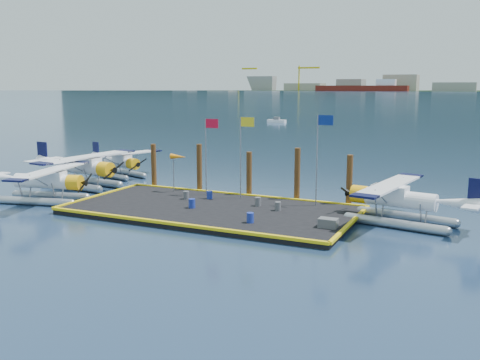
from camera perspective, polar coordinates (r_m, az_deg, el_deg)
The scene contains 23 objects.
ground at distance 38.09m, azimuth -3.05°, elevation -3.53°, with size 4000.00×4000.00×0.00m, color #192E4C.
dock at distance 38.05m, azimuth -3.05°, elevation -3.24°, with size 20.00×10.00×0.40m, color black.
dock_bumpers at distance 37.98m, azimuth -3.06°, elevation -2.81°, with size 20.25×10.25×0.18m, color yellow, non-canonical shape.
seaplane_a at distance 43.79m, azimuth -19.96°, elevation -0.35°, with size 8.89×9.65×3.42m.
seaplane_b at distance 49.15m, azimuth -16.33°, elevation 1.12°, with size 9.70×10.70×3.79m.
seaplane_c at distance 54.10m, azimuth -12.67°, elevation 1.77°, with size 8.24×8.77×3.15m.
seaplane_d at distance 36.21m, azimuth 16.25°, elevation -2.17°, with size 9.01×9.87×3.49m.
drum_0 at distance 40.89m, azimuth -5.77°, elevation -1.62°, with size 0.43×0.43×0.61m, color #505055.
drum_1 at distance 33.73m, azimuth 1.10°, elevation -4.04°, with size 0.46×0.46×0.64m, color navy.
drum_2 at distance 38.38m, azimuth 1.93°, elevation -2.32°, with size 0.45×0.45×0.63m, color #505055.
drum_3 at distance 37.89m, azimuth -5.15°, elevation -2.50°, with size 0.46×0.46×0.66m, color navy.
drum_4 at distance 37.06m, azimuth 4.06°, elevation -2.81°, with size 0.43×0.43×0.61m, color #505055.
drum_5 at distance 40.82m, azimuth -3.27°, elevation -1.60°, with size 0.43×0.43×0.61m, color navy.
crate at distance 33.04m, azimuth 9.39°, elevation -4.54°, with size 1.14×0.76×0.57m, color #505055.
flagpole_red at distance 41.71m, azimuth -3.43°, elevation 3.78°, with size 1.14×0.08×6.00m.
flagpole_yellow at distance 40.36m, azimuth 0.32°, elevation 3.76°, with size 1.14×0.08×6.20m.
flagpole_blue at distance 38.24m, azimuth 8.52°, elevation 3.56°, with size 1.14×0.08×6.50m.
windsock at distance 43.21m, azimuth -6.60°, elevation 2.39°, with size 1.40×0.44×3.12m.
piling_0 at distance 46.59m, azimuth -9.18°, elevation 1.36°, with size 0.44×0.44×4.00m, color #432713.
piling_1 at distance 44.22m, azimuth -4.35°, elevation 1.13°, with size 0.44×0.44×4.20m, color #432713.
piling_2 at distance 42.25m, azimuth 0.98°, elevation 0.46°, with size 0.44×0.44×3.80m, color #432713.
piling_3 at distance 40.76m, azimuth 6.12°, elevation 0.41°, with size 0.44×0.44×4.30m, color #432713.
piling_4 at distance 39.69m, azimuth 11.58°, elevation -0.22°, with size 0.44×0.44×4.00m, color #432713.
Camera 1 is at (17.51, -32.63, 8.93)m, focal length 40.00 mm.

